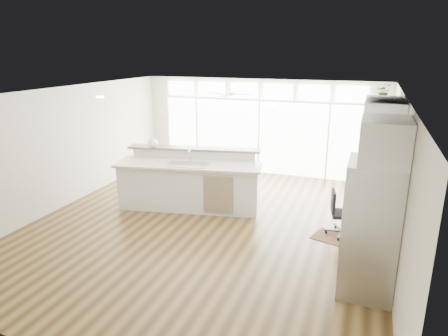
% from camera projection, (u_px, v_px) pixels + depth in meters
% --- Properties ---
extents(floor, '(7.00, 8.00, 0.02)m').
position_uv_depth(floor, '(208.00, 225.00, 8.28)').
color(floor, '#412C14').
rests_on(floor, ground).
extents(ceiling, '(7.00, 8.00, 0.02)m').
position_uv_depth(ceiling, '(206.00, 93.00, 7.51)').
color(ceiling, white).
rests_on(ceiling, wall_back).
extents(wall_back, '(7.00, 0.04, 2.70)m').
position_uv_depth(wall_back, '(260.00, 127.00, 11.50)').
color(wall_back, beige).
rests_on(wall_back, floor).
extents(wall_front, '(7.00, 0.04, 2.70)m').
position_uv_depth(wall_front, '(64.00, 255.00, 4.30)').
color(wall_front, beige).
rests_on(wall_front, floor).
extents(wall_left, '(0.04, 8.00, 2.70)m').
position_uv_depth(wall_left, '(64.00, 147.00, 9.05)').
color(wall_left, beige).
rests_on(wall_left, floor).
extents(wall_right, '(0.04, 8.00, 2.70)m').
position_uv_depth(wall_right, '(398.00, 181.00, 6.74)').
color(wall_right, beige).
rests_on(wall_right, floor).
extents(glass_wall, '(5.80, 0.06, 2.08)m').
position_uv_depth(glass_wall, '(259.00, 137.00, 11.53)').
color(glass_wall, white).
rests_on(glass_wall, wall_back).
extents(transom_row, '(5.90, 0.06, 0.40)m').
position_uv_depth(transom_row, '(260.00, 91.00, 11.15)').
color(transom_row, white).
rests_on(transom_row, wall_back).
extents(desk_window, '(0.04, 0.85, 0.85)m').
position_uv_depth(desk_window, '(396.00, 165.00, 6.96)').
color(desk_window, silver).
rests_on(desk_window, wall_right).
extents(ceiling_fan, '(1.16, 1.16, 0.32)m').
position_uv_depth(ceiling_fan, '(230.00, 90.00, 10.26)').
color(ceiling_fan, white).
rests_on(ceiling_fan, ceiling).
extents(recessed_lights, '(3.40, 3.00, 0.02)m').
position_uv_depth(recessed_lights, '(210.00, 93.00, 7.70)').
color(recessed_lights, beige).
rests_on(recessed_lights, ceiling).
extents(oven_cabinet, '(0.64, 1.20, 2.50)m').
position_uv_depth(oven_cabinet, '(377.00, 159.00, 8.50)').
color(oven_cabinet, white).
rests_on(oven_cabinet, floor).
extents(desk_nook, '(0.72, 1.30, 0.76)m').
position_uv_depth(desk_nook, '(369.00, 223.00, 7.41)').
color(desk_nook, white).
rests_on(desk_nook, floor).
extents(upper_cabinets, '(0.64, 1.30, 0.64)m').
position_uv_depth(upper_cabinets, '(383.00, 118.00, 6.83)').
color(upper_cabinets, white).
rests_on(upper_cabinets, wall_right).
extents(refrigerator, '(0.76, 0.90, 2.00)m').
position_uv_depth(refrigerator, '(370.00, 228.00, 5.75)').
color(refrigerator, '#B0B0B4').
rests_on(refrigerator, floor).
extents(fridge_cabinet, '(0.64, 0.90, 0.60)m').
position_uv_depth(fridge_cabinet, '(385.00, 141.00, 5.36)').
color(fridge_cabinet, white).
rests_on(fridge_cabinet, wall_right).
extents(framed_photos, '(0.06, 0.22, 0.80)m').
position_uv_depth(framed_photos, '(394.00, 164.00, 7.57)').
color(framed_photos, black).
rests_on(framed_photos, wall_right).
extents(kitchen_island, '(3.43, 1.84, 1.29)m').
position_uv_depth(kitchen_island, '(189.00, 181.00, 8.98)').
color(kitchen_island, white).
rests_on(kitchen_island, floor).
extents(rug, '(0.95, 0.80, 0.01)m').
position_uv_depth(rug, '(335.00, 238.00, 7.65)').
color(rug, '#391E12').
rests_on(rug, floor).
extents(office_chair, '(0.53, 0.50, 0.89)m').
position_uv_depth(office_chair, '(343.00, 214.00, 7.68)').
color(office_chair, black).
rests_on(office_chair, floor).
extents(fishbowl, '(0.27, 0.27, 0.21)m').
position_uv_depth(fishbowl, '(153.00, 143.00, 9.29)').
color(fishbowl, white).
rests_on(fishbowl, kitchen_island).
extents(monitor, '(0.13, 0.49, 0.40)m').
position_uv_depth(monitor, '(368.00, 193.00, 7.27)').
color(monitor, black).
rests_on(monitor, desk_nook).
extents(keyboard, '(0.16, 0.35, 0.02)m').
position_uv_depth(keyboard, '(357.00, 202.00, 7.38)').
color(keyboard, silver).
rests_on(keyboard, desk_nook).
extents(potted_plant, '(0.30, 0.33, 0.25)m').
position_uv_depth(potted_plant, '(384.00, 93.00, 8.11)').
color(potted_plant, '#2E5524').
rests_on(potted_plant, oven_cabinet).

